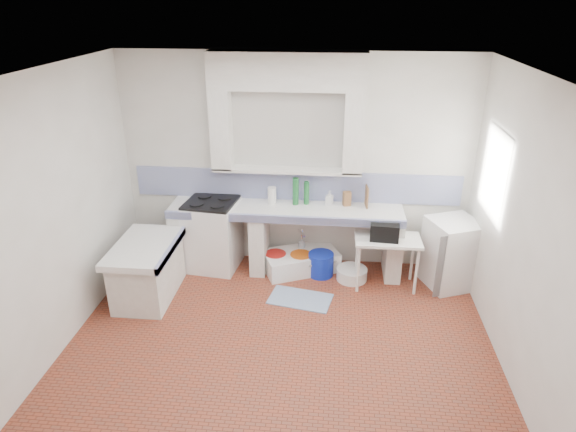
# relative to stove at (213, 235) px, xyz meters

# --- Properties ---
(floor) EXTENTS (4.50, 4.50, 0.00)m
(floor) POSITION_rel_stove_xyz_m (1.08, -1.70, -0.46)
(floor) COLOR brown
(floor) RESTS_ON ground
(ceiling) EXTENTS (4.50, 4.50, 0.00)m
(ceiling) POSITION_rel_stove_xyz_m (1.08, -1.70, 2.34)
(ceiling) COLOR silver
(ceiling) RESTS_ON ground
(wall_back) EXTENTS (4.50, 0.00, 4.50)m
(wall_back) POSITION_rel_stove_xyz_m (1.08, 0.30, 0.94)
(wall_back) COLOR silver
(wall_back) RESTS_ON ground
(wall_front) EXTENTS (4.50, 0.00, 4.50)m
(wall_front) POSITION_rel_stove_xyz_m (1.08, -3.70, 0.94)
(wall_front) COLOR silver
(wall_front) RESTS_ON ground
(wall_left) EXTENTS (0.00, 4.50, 4.50)m
(wall_left) POSITION_rel_stove_xyz_m (-1.17, -1.70, 0.94)
(wall_left) COLOR silver
(wall_left) RESTS_ON ground
(wall_right) EXTENTS (0.00, 4.50, 4.50)m
(wall_right) POSITION_rel_stove_xyz_m (3.33, -1.70, 0.94)
(wall_right) COLOR silver
(wall_right) RESTS_ON ground
(alcove_mass) EXTENTS (1.90, 0.25, 0.45)m
(alcove_mass) POSITION_rel_stove_xyz_m (0.98, 0.18, 2.11)
(alcove_mass) COLOR silver
(alcove_mass) RESTS_ON ground
(window_frame) EXTENTS (0.35, 0.86, 1.06)m
(window_frame) POSITION_rel_stove_xyz_m (3.50, -0.50, 1.14)
(window_frame) COLOR #3A2012
(window_frame) RESTS_ON ground
(lace_valance) EXTENTS (0.01, 0.84, 0.24)m
(lace_valance) POSITION_rel_stove_xyz_m (3.36, -0.50, 1.52)
(lace_valance) COLOR white
(lace_valance) RESTS_ON ground
(counter_slab) EXTENTS (3.00, 0.60, 0.08)m
(counter_slab) POSITION_rel_stove_xyz_m (0.98, 0.00, 0.40)
(counter_slab) COLOR white
(counter_slab) RESTS_ON ground
(counter_lip) EXTENTS (3.00, 0.04, 0.10)m
(counter_lip) POSITION_rel_stove_xyz_m (0.98, -0.28, 0.40)
(counter_lip) COLOR navy
(counter_lip) RESTS_ON ground
(counter_pier_left) EXTENTS (0.20, 0.55, 0.82)m
(counter_pier_left) POSITION_rel_stove_xyz_m (-0.42, 0.00, -0.05)
(counter_pier_left) COLOR silver
(counter_pier_left) RESTS_ON ground
(counter_pier_mid) EXTENTS (0.20, 0.55, 0.82)m
(counter_pier_mid) POSITION_rel_stove_xyz_m (0.63, 0.00, -0.05)
(counter_pier_mid) COLOR silver
(counter_pier_mid) RESTS_ON ground
(counter_pier_right) EXTENTS (0.20, 0.55, 0.82)m
(counter_pier_right) POSITION_rel_stove_xyz_m (2.38, 0.00, -0.05)
(counter_pier_right) COLOR silver
(counter_pier_right) RESTS_ON ground
(peninsula_top) EXTENTS (0.70, 1.10, 0.08)m
(peninsula_top) POSITION_rel_stove_xyz_m (-0.62, -0.80, 0.20)
(peninsula_top) COLOR white
(peninsula_top) RESTS_ON ground
(peninsula_base) EXTENTS (0.60, 1.00, 0.62)m
(peninsula_base) POSITION_rel_stove_xyz_m (-0.62, -0.80, -0.15)
(peninsula_base) COLOR silver
(peninsula_base) RESTS_ON ground
(peninsula_lip) EXTENTS (0.04, 1.10, 0.10)m
(peninsula_lip) POSITION_rel_stove_xyz_m (-0.29, -0.80, 0.20)
(peninsula_lip) COLOR navy
(peninsula_lip) RESTS_ON ground
(backsplash) EXTENTS (4.27, 0.03, 0.40)m
(backsplash) POSITION_rel_stove_xyz_m (1.08, 0.29, 0.64)
(backsplash) COLOR navy
(backsplash) RESTS_ON ground
(stove) EXTENTS (0.72, 0.70, 0.92)m
(stove) POSITION_rel_stove_xyz_m (0.00, 0.00, 0.00)
(stove) COLOR white
(stove) RESTS_ON ground
(sink) EXTENTS (1.09, 0.87, 0.23)m
(sink) POSITION_rel_stove_xyz_m (1.18, 0.01, -0.34)
(sink) COLOR white
(sink) RESTS_ON ground
(side_table) EXTENTS (0.81, 0.46, 0.04)m
(side_table) POSITION_rel_stove_xyz_m (2.27, -0.29, -0.13)
(side_table) COLOR white
(side_table) RESTS_ON ground
(fridge) EXTENTS (0.74, 0.74, 0.88)m
(fridge) POSITION_rel_stove_xyz_m (3.08, -0.17, -0.02)
(fridge) COLOR white
(fridge) RESTS_ON ground
(bucket_red) EXTENTS (0.35, 0.35, 0.26)m
(bucket_red) POSITION_rel_stove_xyz_m (0.85, -0.07, -0.33)
(bucket_red) COLOR #B41A15
(bucket_red) RESTS_ON ground
(bucket_orange) EXTENTS (0.32, 0.32, 0.27)m
(bucket_orange) POSITION_rel_stove_xyz_m (1.19, -0.06, -0.33)
(bucket_orange) COLOR #D25A12
(bucket_orange) RESTS_ON ground
(bucket_blue) EXTENTS (0.38, 0.38, 0.31)m
(bucket_blue) POSITION_rel_stove_xyz_m (1.45, -0.10, -0.30)
(bucket_blue) COLOR #0F25B0
(bucket_blue) RESTS_ON ground
(basin_white) EXTENTS (0.52, 0.52, 0.15)m
(basin_white) POSITION_rel_stove_xyz_m (1.86, -0.18, -0.38)
(basin_white) COLOR white
(basin_white) RESTS_ON ground
(water_bottle_a) EXTENTS (0.10, 0.10, 0.30)m
(water_bottle_a) POSITION_rel_stove_xyz_m (1.18, 0.15, -0.31)
(water_bottle_a) COLOR silver
(water_bottle_a) RESTS_ON ground
(water_bottle_b) EXTENTS (0.11, 0.11, 0.33)m
(water_bottle_b) POSITION_rel_stove_xyz_m (1.18, 0.15, -0.29)
(water_bottle_b) COLOR silver
(water_bottle_b) RESTS_ON ground
(black_bag) EXTENTS (0.36, 0.22, 0.22)m
(black_bag) POSITION_rel_stove_xyz_m (2.22, -0.33, 0.32)
(black_bag) COLOR black
(black_bag) RESTS_ON side_table
(green_bottle_a) EXTENTS (0.08, 0.08, 0.36)m
(green_bottle_a) POSITION_rel_stove_xyz_m (1.09, 0.13, 0.62)
(green_bottle_a) COLOR #1B662C
(green_bottle_a) RESTS_ON counter_slab
(green_bottle_b) EXTENTS (0.09, 0.09, 0.31)m
(green_bottle_b) POSITION_rel_stove_xyz_m (1.23, 0.15, 0.59)
(green_bottle_b) COLOR #1B662C
(green_bottle_b) RESTS_ON counter_slab
(knife_block) EXTENTS (0.12, 0.10, 0.19)m
(knife_block) POSITION_rel_stove_xyz_m (1.76, 0.15, 0.53)
(knife_block) COLOR brown
(knife_block) RESTS_ON counter_slab
(cutting_board) EXTENTS (0.04, 0.20, 0.27)m
(cutting_board) POSITION_rel_stove_xyz_m (2.01, 0.15, 0.58)
(cutting_board) COLOR brown
(cutting_board) RESTS_ON counter_slab
(paper_towel) EXTENTS (0.13, 0.13, 0.22)m
(paper_towel) POSITION_rel_stove_xyz_m (0.79, 0.13, 0.55)
(paper_towel) COLOR white
(paper_towel) RESTS_ON counter_slab
(soap_bottle) EXTENTS (0.10, 0.11, 0.19)m
(soap_bottle) POSITION_rel_stove_xyz_m (1.53, 0.15, 0.54)
(soap_bottle) COLOR white
(soap_bottle) RESTS_ON counter_slab
(rug) EXTENTS (0.81, 0.56, 0.01)m
(rug) POSITION_rel_stove_xyz_m (1.23, -0.72, -0.45)
(rug) COLOR #345C8E
(rug) RESTS_ON ground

